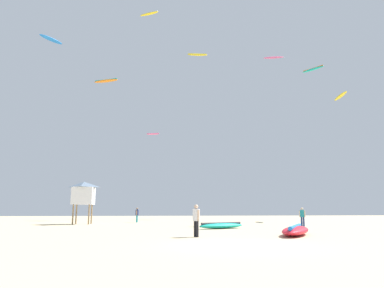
% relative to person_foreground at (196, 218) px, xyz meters
% --- Properties ---
extents(ground_plane, '(120.00, 120.00, 0.00)m').
position_rel_person_foreground_xyz_m(ground_plane, '(1.22, -4.56, -1.01)').
color(ground_plane, '#C6B28C').
extents(person_foreground, '(0.39, 0.53, 1.73)m').
position_rel_person_foreground_xyz_m(person_foreground, '(0.00, 0.00, 0.00)').
color(person_foreground, black).
rests_on(person_foreground, ground).
extents(person_midground, '(0.36, 0.52, 1.59)m').
position_rel_person_foreground_xyz_m(person_midground, '(-4.14, 20.91, -0.08)').
color(person_midground, teal).
rests_on(person_midground, ground).
extents(person_left, '(0.44, 0.37, 1.60)m').
position_rel_person_foreground_xyz_m(person_left, '(10.45, 10.47, -0.08)').
color(person_left, navy).
rests_on(person_left, ground).
extents(kite_grounded_near, '(4.08, 2.79, 0.48)m').
position_rel_person_foreground_xyz_m(kite_grounded_near, '(2.86, 7.85, -0.78)').
color(kite_grounded_near, '#19B29E').
rests_on(kite_grounded_near, ground).
extents(kite_grounded_mid, '(3.57, 4.97, 0.60)m').
position_rel_person_foreground_xyz_m(kite_grounded_mid, '(5.81, 0.63, -0.73)').
color(kite_grounded_mid, red).
rests_on(kite_grounded_mid, ground).
extents(lifeguard_tower, '(2.30, 2.30, 4.15)m').
position_rel_person_foreground_xyz_m(lifeguard_tower, '(-9.29, 17.01, 2.04)').
color(lifeguard_tower, '#8C704C').
rests_on(lifeguard_tower, ground).
extents(kite_aloft_0, '(2.05, 2.38, 0.51)m').
position_rel_person_foreground_xyz_m(kite_aloft_0, '(14.28, 14.63, 15.10)').
color(kite_aloft_0, '#19B29E').
extents(kite_aloft_1, '(3.28, 3.64, 0.47)m').
position_rel_person_foreground_xyz_m(kite_aloft_1, '(-18.04, 31.73, 25.35)').
color(kite_aloft_1, blue).
extents(kite_aloft_3, '(2.25, 1.64, 0.41)m').
position_rel_person_foreground_xyz_m(kite_aloft_3, '(-3.19, 16.13, 21.32)').
color(kite_aloft_3, yellow).
extents(kite_aloft_4, '(2.14, 1.09, 0.25)m').
position_rel_person_foreground_xyz_m(kite_aloft_4, '(-2.68, 34.73, 11.89)').
color(kite_aloft_4, '#E5598C').
extents(kite_aloft_5, '(3.26, 1.11, 0.62)m').
position_rel_person_foreground_xyz_m(kite_aloft_5, '(4.21, 33.73, 24.86)').
color(kite_aloft_5, yellow).
extents(kite_aloft_6, '(1.66, 3.88, 0.77)m').
position_rel_person_foreground_xyz_m(kite_aloft_6, '(22.41, 23.94, 15.39)').
color(kite_aloft_6, yellow).
extents(kite_aloft_7, '(4.12, 2.64, 0.63)m').
position_rel_person_foreground_xyz_m(kite_aloft_7, '(-9.86, 32.61, 19.48)').
color(kite_aloft_7, orange).
extents(kite_aloft_8, '(3.73, 1.87, 0.71)m').
position_rel_person_foreground_xyz_m(kite_aloft_8, '(18.10, 37.21, 26.58)').
color(kite_aloft_8, '#E5598C').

